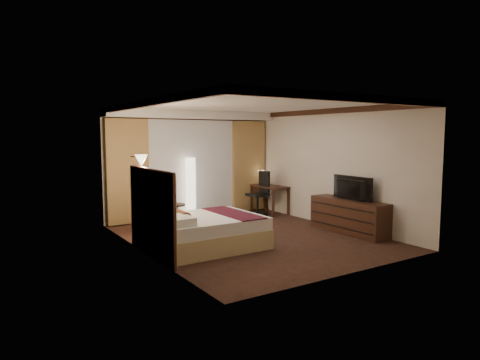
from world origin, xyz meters
TOP-DOWN VIEW (x-y plane):
  - floor at (0.00, 0.00)m, footprint 4.50×5.50m
  - ceiling at (0.00, 0.00)m, footprint 4.50×5.50m
  - back_wall at (0.00, 2.75)m, footprint 4.50×0.02m
  - left_wall at (-2.25, 0.00)m, footprint 0.02×5.50m
  - right_wall at (2.25, 0.00)m, footprint 0.02×5.50m
  - crown_molding at (0.00, 0.00)m, footprint 4.50×5.50m
  - soffit at (0.00, 2.50)m, footprint 4.50×0.50m
  - curtain_sheer at (0.00, 2.67)m, footprint 2.48×0.04m
  - curtain_left_drape at (-1.70, 2.61)m, footprint 1.00×0.14m
  - curtain_right_drape at (1.70, 2.61)m, footprint 1.00×0.14m
  - wall_sconce at (-2.09, 0.58)m, footprint 0.24×0.24m
  - bed at (-1.17, -0.21)m, footprint 2.03×1.59m
  - headboard at (-2.20, -0.21)m, footprint 0.12×1.89m
  - armchair at (-1.36, 1.79)m, footprint 0.90×0.87m
  - side_table at (-0.79, 1.96)m, footprint 0.45×0.45m
  - floor_lamp at (-0.16, 2.44)m, footprint 0.33×0.33m
  - desk at (1.95, 1.97)m, footprint 0.55×1.08m
  - desk_lamp at (1.95, 2.36)m, footprint 0.18×0.18m
  - office_chair at (1.52, 1.92)m, footprint 0.57×0.57m
  - dresser at (2.00, -0.81)m, footprint 0.50×1.86m
  - television at (1.97, -0.81)m, footprint 0.67×1.11m

SIDE VIEW (x-z plane):
  - floor at x=0.00m, z-range -0.01..0.01m
  - side_table at x=-0.79m, z-range 0.00..0.49m
  - bed at x=-1.17m, z-range 0.00..0.59m
  - dresser at x=2.00m, z-range 0.00..0.72m
  - armchair at x=-1.36m, z-range 0.00..0.73m
  - desk at x=1.95m, z-range 0.00..0.75m
  - office_chair at x=1.52m, z-range 0.00..1.16m
  - headboard at x=-2.20m, z-range 0.00..1.50m
  - floor_lamp at x=-0.16m, z-range 0.00..1.55m
  - desk_lamp at x=1.95m, z-range 0.75..1.09m
  - television at x=1.97m, z-range 0.97..1.11m
  - curtain_sheer at x=0.00m, z-range 0.02..2.48m
  - curtain_left_drape at x=-1.70m, z-range 0.02..2.48m
  - curtain_right_drape at x=1.70m, z-range 0.02..2.48m
  - back_wall at x=0.00m, z-range 0.00..2.70m
  - left_wall at x=-2.25m, z-range 0.00..2.70m
  - right_wall at x=2.25m, z-range 0.00..2.70m
  - wall_sconce at x=-2.09m, z-range 1.50..1.74m
  - soffit at x=0.00m, z-range 2.50..2.70m
  - crown_molding at x=0.00m, z-range 2.58..2.70m
  - ceiling at x=0.00m, z-range 2.70..2.71m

